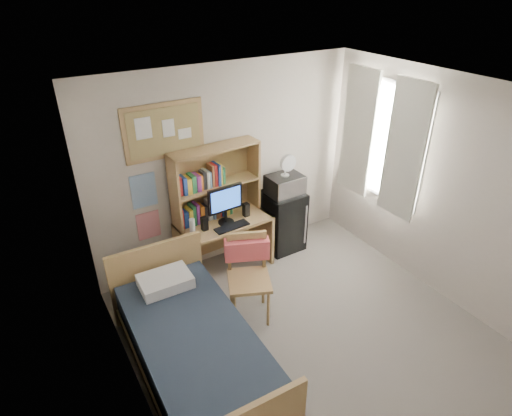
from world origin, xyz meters
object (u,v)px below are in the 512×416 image
speaker_left (204,224)px  desk_fan (285,166)px  bulletin_board (164,131)px  desk (225,245)px  speaker_right (246,210)px  microwave (285,185)px  monitor (225,205)px  desk_chair (249,280)px  mini_fridge (283,220)px  bed (195,353)px

speaker_left → desk_fan: bearing=1.2°
bulletin_board → desk: 1.67m
desk_fan → speaker_right: bearing=-175.2°
bulletin_board → microwave: bulletin_board is taller
bulletin_board → desk_fan: bearing=-10.6°
desk → monitor: monitor is taller
desk_chair → speaker_left: (-0.12, 0.86, 0.32)m
mini_fridge → bulletin_board: bearing=169.2°
speaker_left → desk_fan: 1.31m
bulletin_board → desk_chair: size_ratio=0.93×
desk_chair → mini_fridge: (1.11, 0.98, -0.08)m
bed → monitor: (1.04, 1.32, 0.70)m
mini_fridge → speaker_left: size_ratio=4.95×
desk → mini_fridge: 0.94m
speaker_left → bulletin_board: bearing=120.4°
speaker_left → microwave: bearing=1.2°
desk → desk_fan: bearing=-2.1°
bulletin_board → speaker_left: bulletin_board is taller
microwave → desk_fan: (0.00, 0.00, 0.27)m
desk_chair → speaker_right: size_ratio=5.71×
speaker_left → monitor: bearing=-0.0°
speaker_right → desk_chair: bearing=-121.5°
speaker_left → desk_fan: (1.23, 0.10, 0.44)m
speaker_right → bulletin_board: bearing=154.8°
desk_fan → desk_chair: bearing=-140.1°
desk → desk_fan: (0.94, 0.02, 0.90)m
bulletin_board → mini_fridge: (1.48, -0.26, -1.49)m
desk → bed: 1.73m
microwave → speaker_left: bearing=-176.4°
microwave → monitor: bearing=-176.0°
desk_fan → speaker_left: bearing=-176.4°
desk_chair → desk_fan: size_ratio=3.65×
desk → mini_fridge: (0.93, 0.04, 0.06)m
desk → bed: desk is taller
monitor → microwave: size_ratio=1.08×
mini_fridge → monitor: 1.09m
mini_fridge → monitor: monitor is taller
desk → speaker_left: speaker_left is taller
bulletin_board → mini_fridge: bulletin_board is taller
desk → bed: bearing=-130.3°
monitor → speaker_left: (-0.30, -0.02, -0.16)m
desk → microwave: bearing=-2.1°
speaker_right → microwave: 0.66m
mini_fridge → desk_fan: (0.00, -0.02, 0.83)m
mini_fridge → monitor: size_ratio=1.74×
desk_chair → mini_fridge: size_ratio=1.18×
bulletin_board → desk_chair: bulletin_board is taller
desk → desk_chair: bearing=-104.1°
bulletin_board → monitor: (0.55, -0.36, -0.94)m
bulletin_board → speaker_left: 1.19m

